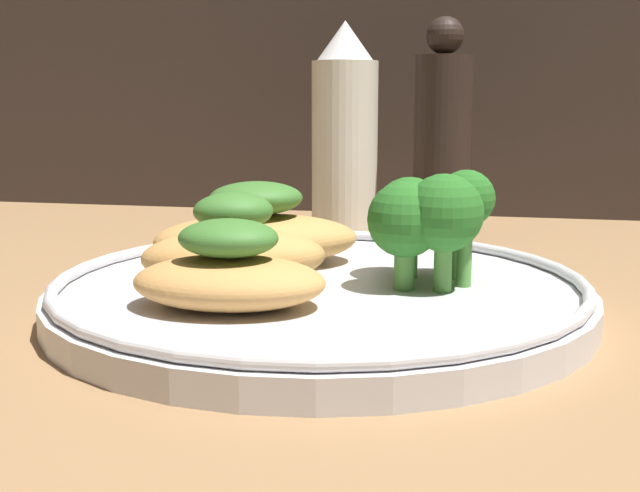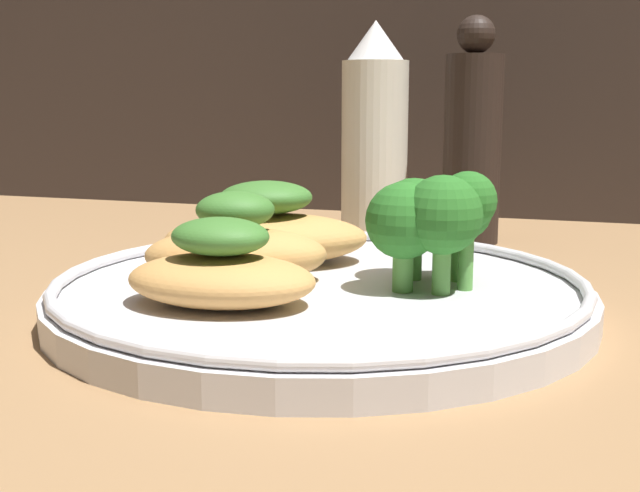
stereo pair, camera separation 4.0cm
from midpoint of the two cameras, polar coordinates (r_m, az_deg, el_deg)
name	(u,v)px [view 1 (the left image)]	position (r cm, az deg, el deg)	size (l,w,h in cm)	color
ground_plane	(320,322)	(40.57, -2.81, -5.45)	(180.00, 180.00, 1.00)	#936D47
plate	(320,293)	(40.18, -2.83, -3.40)	(26.93, 26.93, 2.00)	silver
grilled_meat_front	(229,274)	(36.08, -9.63, -2.01)	(9.10, 6.56, 4.00)	tan
grilled_meat_middle	(234,249)	(40.43, -8.94, -0.27)	(10.24, 7.45, 4.64)	tan
grilled_meat_back	(256,233)	(44.96, -7.07, 0.91)	(12.92, 10.05, 4.67)	tan
broccoli_bunch	(430,214)	(39.78, 5.05, 2.25)	(6.16, 6.43, 5.81)	#569942
sauce_bottle	(345,135)	(61.22, -0.10, 7.86)	(5.00, 5.00, 16.20)	silver
pepper_grinder	(442,140)	(60.14, 6.81, 7.46)	(4.19, 4.19, 16.36)	black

